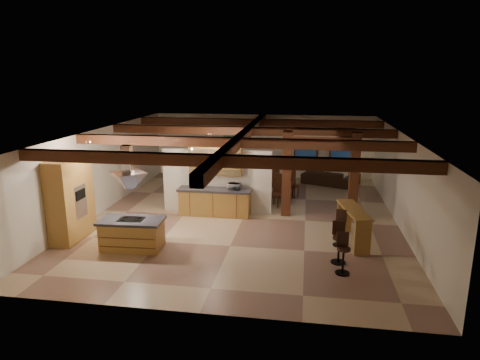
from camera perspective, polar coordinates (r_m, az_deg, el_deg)
The scene contains 23 objects.
ground at distance 14.48m, azimuth 0.44°, elevation -5.03°, with size 12.00×12.00×0.00m, color tan.
room_walls at distance 14.00m, azimuth 0.45°, elevation 1.88°, with size 12.00×12.00×12.00m.
ceiling_beams at distance 13.82m, azimuth 0.46°, elevation 5.85°, with size 10.00×12.00×0.28m.
timber_posts at distance 14.35m, azimuth 10.68°, elevation 1.87°, with size 2.50×0.30×2.90m.
partition_wall at distance 14.80m, azimuth -3.10°, elevation -0.17°, with size 3.80×0.18×2.20m, color beige.
pantry_cabinet at distance 13.29m, azimuth -21.67°, elevation -2.38°, with size 0.67×1.60×2.40m.
back_counter at distance 14.61m, azimuth -3.38°, elevation -2.92°, with size 2.50×0.66×0.94m.
upper_display_cabinet at distance 14.46m, azimuth -3.29°, elevation 2.53°, with size 1.80×0.36×0.95m.
range_hood at distance 11.84m, azimuth -14.58°, elevation -0.84°, with size 1.10×1.10×1.40m.
back_windows at distance 19.75m, azimuth 11.12°, elevation 4.37°, with size 2.70×0.07×1.70m.
framed_art at distance 20.01m, azimuth -1.29°, elevation 5.33°, with size 0.65×0.05×0.85m.
recessed_cans at distance 12.60m, azimuth -12.39°, elevation 5.23°, with size 3.16×2.46×0.03m.
kitchen_island at distance 12.24m, azimuth -14.20°, elevation -6.95°, with size 1.78×1.00×0.87m.
dining_table at distance 16.53m, azimuth 3.79°, elevation -1.38°, with size 1.95×1.08×0.68m, color #39190E.
sofa at distance 19.02m, azimuth 11.48°, elevation 0.32°, with size 2.11×0.83×0.62m, color black.
microwave at distance 14.32m, azimuth -0.80°, elevation -0.86°, with size 0.39×0.26×0.21m, color #BABABF.
bar_counter at distance 12.59m, azimuth 14.87°, elevation -5.19°, with size 0.85×2.00×1.02m.
side_table at distance 19.45m, azimuth 14.99°, elevation 0.23°, with size 0.40×0.40×0.50m, color #432310.
table_lamp at distance 19.34m, azimuth 15.08°, elevation 1.58°, with size 0.26×0.26×0.31m.
bar_stool_a at distance 10.74m, azimuth 13.58°, elevation -9.47°, with size 0.36×0.37×1.02m.
bar_stool_b at distance 11.29m, azimuth 13.05°, elevation -8.07°, with size 0.38×0.39×1.08m.
bar_stool_c at distance 12.39m, azimuth 13.21°, elevation -6.22°, with size 0.37×0.38×1.02m.
dining_chairs at distance 16.46m, azimuth 3.81°, elevation -0.49°, with size 2.38×2.38×1.19m.
Camera 1 is at (2.02, -13.53, 4.73)m, focal length 32.00 mm.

